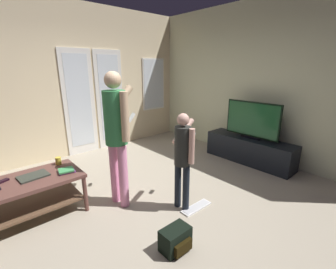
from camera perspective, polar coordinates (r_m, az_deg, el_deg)
name	(u,v)px	position (r m, az deg, el deg)	size (l,w,h in m)	color
ground_plane	(139,206)	(3.14, -7.11, -17.16)	(5.45, 4.86, 0.02)	#A79B86
wall_back_with_doors	(67,84)	(4.84, -23.65, 11.41)	(5.45, 0.09, 2.91)	beige
wall_right_plain	(256,82)	(4.69, 20.92, 11.98)	(0.06, 4.86, 2.88)	beige
coffee_table	(34,189)	(3.15, -30.24, -11.53)	(1.03, 0.63, 0.50)	brown
tv_stand	(249,150)	(4.55, 19.47, -3.64)	(0.44, 1.61, 0.46)	black
flat_screen_tv	(252,120)	(4.40, 20.12, 3.37)	(0.08, 1.01, 0.67)	black
person_adult	(117,129)	(2.83, -12.58, 1.38)	(0.57, 0.51, 1.68)	pink
person_child	(183,153)	(2.75, 3.75, -4.71)	(0.50, 0.37, 1.22)	black
backpack	(176,240)	(2.45, 1.94, -24.56)	(0.29, 0.22, 0.23)	black
loose_keyboard	(196,207)	(3.08, 7.03, -17.45)	(0.44, 0.14, 0.02)	white
laptop_closed	(33,176)	(3.12, -30.38, -8.87)	(0.31, 0.22, 0.02)	#2F352D
cup_near_edge	(58,161)	(3.33, -25.52, -5.92)	(0.07, 0.07, 0.10)	gold
dvd_remote_slim	(0,182)	(3.17, -36.15, -9.49)	(0.17, 0.05, 0.02)	black
book_stack	(66,171)	(3.07, -23.85, -8.22)	(0.20, 0.18, 0.04)	#7E428A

